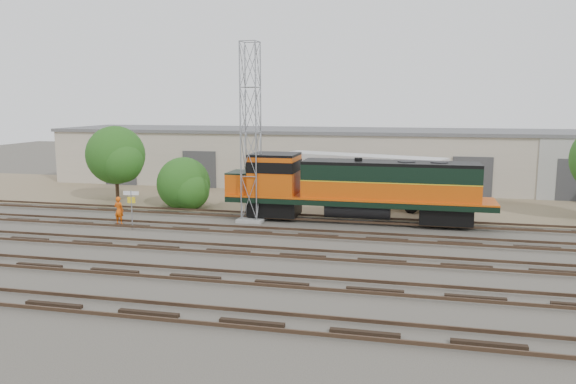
% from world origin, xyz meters
% --- Properties ---
extents(ground, '(140.00, 140.00, 0.00)m').
position_xyz_m(ground, '(0.00, 0.00, 0.00)').
color(ground, '#47423A').
rests_on(ground, ground).
extents(dirt_strip, '(80.00, 16.00, 0.02)m').
position_xyz_m(dirt_strip, '(0.00, 15.00, 0.01)').
color(dirt_strip, '#726047').
rests_on(dirt_strip, ground).
extents(tracks, '(80.00, 20.40, 0.28)m').
position_xyz_m(tracks, '(0.00, -3.00, 0.08)').
color(tracks, black).
rests_on(tracks, ground).
extents(warehouse, '(58.40, 10.40, 5.30)m').
position_xyz_m(warehouse, '(0.04, 22.98, 2.65)').
color(warehouse, '#BEB09E').
rests_on(warehouse, ground).
extents(locomotive, '(17.34, 3.04, 4.17)m').
position_xyz_m(locomotive, '(1.51, 6.00, 2.39)').
color(locomotive, black).
rests_on(locomotive, tracks).
extents(signal_tower, '(1.72, 1.72, 11.63)m').
position_xyz_m(signal_tower, '(-5.09, 4.91, 5.66)').
color(signal_tower, gray).
rests_on(signal_tower, ground).
extents(sign_post, '(0.99, 0.16, 2.42)m').
position_xyz_m(sign_post, '(-11.72, 1.06, 1.69)').
color(sign_post, gray).
rests_on(sign_post, ground).
extents(worker, '(0.70, 0.49, 1.81)m').
position_xyz_m(worker, '(-13.17, 2.03, 0.91)').
color(worker, '#F0580D').
rests_on(worker, ground).
extents(semi_trailer, '(12.75, 6.33, 3.88)m').
position_xyz_m(semi_trailer, '(1.70, 12.21, 2.44)').
color(semi_trailer, silver).
rests_on(semi_trailer, ground).
extents(tree_west, '(4.82, 4.59, 6.01)m').
position_xyz_m(tree_west, '(-17.45, 9.55, 3.59)').
color(tree_west, '#382619').
rests_on(tree_west, ground).
extents(tree_mid, '(4.20, 4.00, 4.00)m').
position_xyz_m(tree_mid, '(-11.36, 8.58, 1.66)').
color(tree_mid, '#382619').
rests_on(tree_mid, ground).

